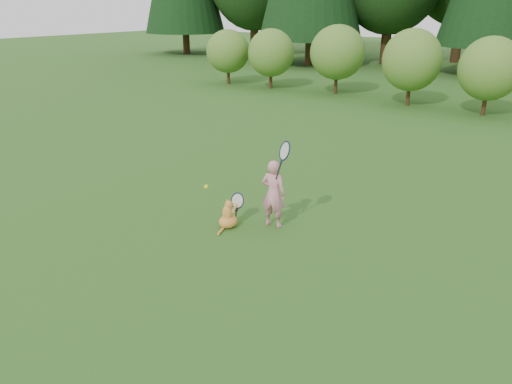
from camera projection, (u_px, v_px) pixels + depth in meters
The scene contains 5 objects.
ground at pixel (216, 246), 7.76m from camera, with size 100.00×100.00×0.00m, color #274F16.
shrub_row at pixel (454, 69), 17.21m from camera, with size 28.00×3.00×2.80m, color #487323, non-canonical shape.
child at pixel (274, 192), 8.25m from camera, with size 0.69×0.48×1.73m.
cat at pixel (228, 213), 8.35m from camera, with size 0.37×0.69×0.66m.
tennis_ball at pixel (206, 187), 8.11m from camera, with size 0.07×0.07×0.07m.
Camera 1 is at (4.50, -5.33, 3.54)m, focal length 35.00 mm.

